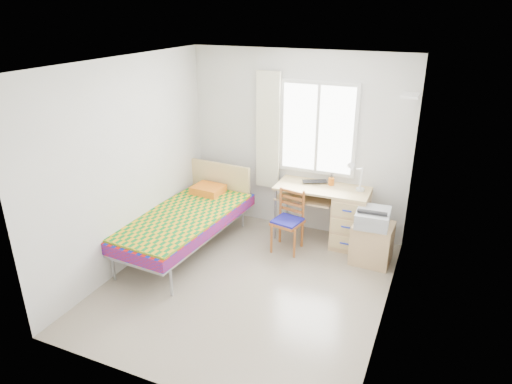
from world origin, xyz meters
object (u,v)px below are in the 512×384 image
bed (187,218)px  cabinet (372,243)px  printer (373,217)px  chair (289,217)px  desk (346,215)px

bed → cabinet: bed is taller
printer → cabinet: bearing=37.2°
bed → printer: bearing=18.9°
bed → chair: bearing=27.4°
desk → printer: size_ratio=2.62×
desk → chair: chair is taller
bed → desk: (1.95, 0.99, -0.02)m
desk → printer: desk is taller
bed → chair: (1.28, 0.55, 0.02)m
bed → desk: bed is taller
cabinet → desk: bearing=143.5°
bed → chair: 1.39m
chair → cabinet: (1.11, 0.09, -0.21)m
cabinet → printer: bearing=-137.9°
chair → printer: bearing=15.2°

